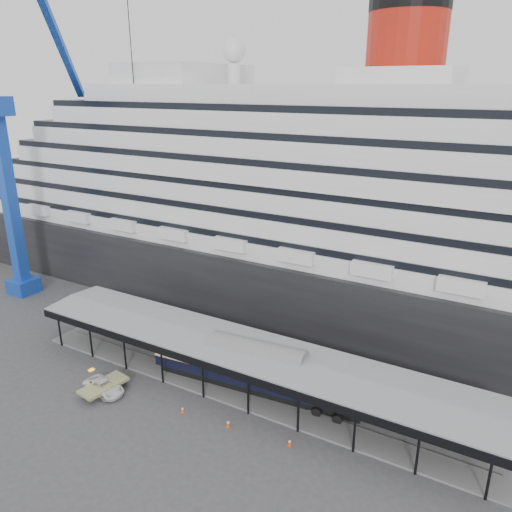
# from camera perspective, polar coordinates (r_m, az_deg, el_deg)

# --- Properties ---
(ground) EXTENTS (200.00, 200.00, 0.00)m
(ground) POSITION_cam_1_polar(r_m,az_deg,el_deg) (55.83, -4.06, -17.08)
(ground) COLOR #38383B
(ground) RESTS_ON ground
(cruise_ship) EXTENTS (130.00, 30.00, 43.90)m
(cruise_ship) POSITION_cam_1_polar(r_m,az_deg,el_deg) (75.09, 9.49, 7.64)
(cruise_ship) COLOR black
(cruise_ship) RESTS_ON ground
(platform_canopy) EXTENTS (56.00, 9.18, 5.30)m
(platform_canopy) POSITION_cam_1_polar(r_m,az_deg,el_deg) (57.99, -1.30, -12.70)
(platform_canopy) COLOR slate
(platform_canopy) RESTS_ON ground
(crane_blue) EXTENTS (22.63, 19.19, 47.60)m
(crane_blue) POSITION_cam_1_polar(r_m,az_deg,el_deg) (86.38, -26.07, 8.55)
(crane_blue) COLOR #1844B4
(crane_blue) RESTS_ON ground
(port_truck) EXTENTS (5.54, 3.10, 1.46)m
(port_truck) POSITION_cam_1_polar(r_m,az_deg,el_deg) (60.31, -17.00, -14.10)
(port_truck) COLOR silver
(port_truck) RESTS_ON ground
(pullman_carriage) EXTENTS (25.47, 5.57, 24.82)m
(pullman_carriage) POSITION_cam_1_polar(r_m,az_deg,el_deg) (56.98, 0.10, -12.60)
(pullman_carriage) COLOR black
(pullman_carriage) RESTS_ON ground
(traffic_cone_left) EXTENTS (0.44, 0.44, 0.74)m
(traffic_cone_left) POSITION_cam_1_polar(r_m,az_deg,el_deg) (55.63, -8.39, -16.95)
(traffic_cone_left) COLOR #E34B0C
(traffic_cone_left) RESTS_ON ground
(traffic_cone_mid) EXTENTS (0.44, 0.44, 0.84)m
(traffic_cone_mid) POSITION_cam_1_polar(r_m,az_deg,el_deg) (53.25, -3.20, -18.55)
(traffic_cone_mid) COLOR #D5490B
(traffic_cone_mid) RESTS_ON ground
(traffic_cone_right) EXTENTS (0.47, 0.47, 0.79)m
(traffic_cone_right) POSITION_cam_1_polar(r_m,az_deg,el_deg) (51.11, 3.87, -20.47)
(traffic_cone_right) COLOR #E4420C
(traffic_cone_right) RESTS_ON ground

